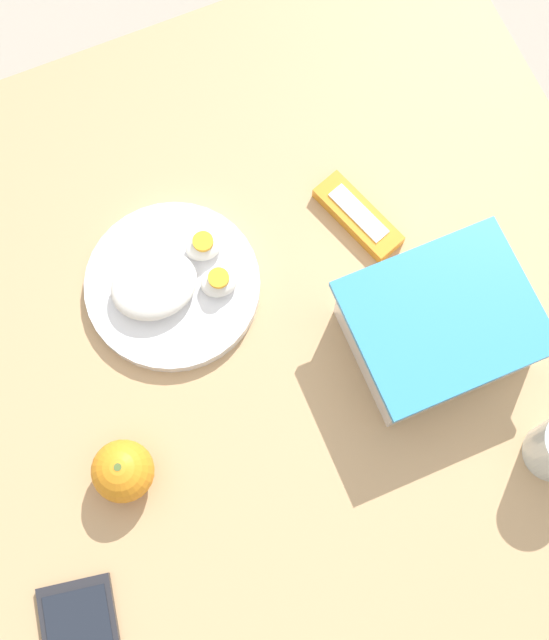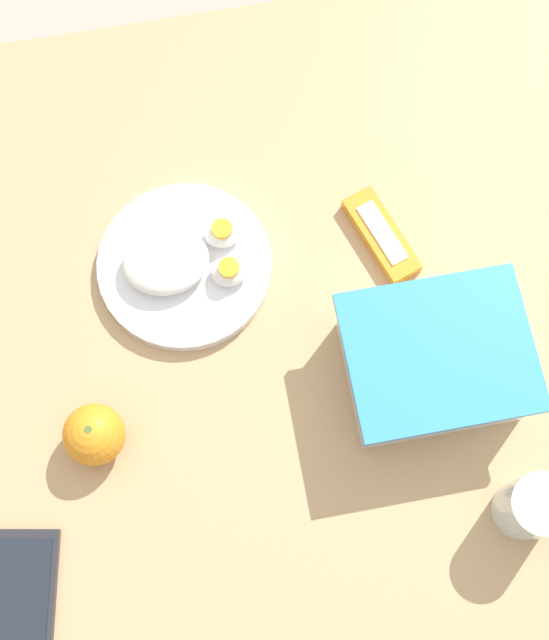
{
  "view_description": "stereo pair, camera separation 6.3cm",
  "coord_description": "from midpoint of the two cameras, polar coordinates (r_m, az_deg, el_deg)",
  "views": [
    {
      "loc": [
        0.07,
        0.25,
        1.71
      ],
      "look_at": [
        -0.04,
        -0.01,
        0.75
      ],
      "focal_mm": 50.0,
      "sensor_mm": 36.0,
      "label": 1
    },
    {
      "loc": [
        0.01,
        0.27,
        1.71
      ],
      "look_at": [
        -0.04,
        -0.01,
        0.75
      ],
      "focal_mm": 50.0,
      "sensor_mm": 36.0,
      "label": 2
    }
  ],
  "objects": [
    {
      "name": "table",
      "position": [
        1.13,
        -0.33,
        -2.98
      ],
      "size": [
        0.95,
        0.9,
        0.72
      ],
      "color": "tan",
      "rests_on": "ground_plane"
    },
    {
      "name": "rice_plate",
      "position": [
        1.04,
        -4.18,
        3.44
      ],
      "size": [
        0.2,
        0.2,
        0.05
      ],
      "color": "white",
      "rests_on": "table"
    },
    {
      "name": "food_container",
      "position": [
        1.0,
        11.87,
        -2.89
      ],
      "size": [
        0.2,
        0.16,
        0.09
      ],
      "color": "white",
      "rests_on": "table"
    },
    {
      "name": "ground_plane",
      "position": [
        1.73,
        -0.22,
        -7.83
      ],
      "size": [
        10.0,
        10.0,
        0.0
      ],
      "primitive_type": "plane",
      "color": "#B2A899"
    },
    {
      "name": "candy_bar",
      "position": [
        1.07,
        8.53,
        5.18
      ],
      "size": [
        0.08,
        0.13,
        0.02
      ],
      "color": "orange",
      "rests_on": "table"
    },
    {
      "name": "orange_fruit",
      "position": [
        0.99,
        -9.68,
        -7.44
      ],
      "size": [
        0.07,
        0.07,
        0.07
      ],
      "color": "orange",
      "rests_on": "table"
    },
    {
      "name": "cell_phone",
      "position": [
        1.02,
        -14.31,
        -16.87
      ],
      "size": [
        0.1,
        0.15,
        0.01
      ],
      "color": "#232328",
      "rests_on": "table"
    },
    {
      "name": "drinking_glass",
      "position": [
        1.0,
        17.92,
        -11.53
      ],
      "size": [
        0.07,
        0.07,
        0.09
      ],
      "color": "silver",
      "rests_on": "table"
    }
  ]
}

